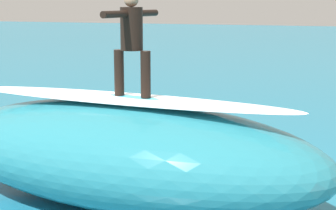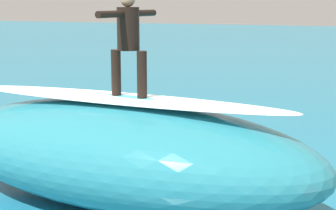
% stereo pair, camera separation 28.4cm
% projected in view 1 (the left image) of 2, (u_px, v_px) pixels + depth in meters
% --- Properties ---
extents(ground_plane, '(120.00, 120.00, 0.00)m').
position_uv_depth(ground_plane, '(160.00, 172.00, 9.57)').
color(ground_plane, teal).
extents(wave_crest, '(6.39, 2.91, 1.60)m').
position_uv_depth(wave_crest, '(125.00, 154.00, 7.88)').
color(wave_crest, teal).
rests_on(wave_crest, ground_plane).
extents(wave_foam_lip, '(5.35, 1.22, 0.08)m').
position_uv_depth(wave_foam_lip, '(125.00, 99.00, 7.72)').
color(wave_foam_lip, white).
rests_on(wave_foam_lip, wave_crest).
extents(surfboard_riding, '(2.33, 0.83, 0.08)m').
position_uv_depth(surfboard_riding, '(133.00, 99.00, 7.67)').
color(surfboard_riding, '#33B2D1').
rests_on(surfboard_riding, wave_crest).
extents(surfer_riding, '(0.59, 1.41, 1.49)m').
position_uv_depth(surfer_riding, '(132.00, 37.00, 7.49)').
color(surfer_riding, black).
rests_on(surfer_riding, surfboard_riding).
extents(surfboard_paddling, '(2.56, 1.13, 0.08)m').
position_uv_depth(surfboard_paddling, '(192.00, 146.00, 11.11)').
color(surfboard_paddling, yellow).
rests_on(surfboard_paddling, ground_plane).
extents(surfer_paddling, '(1.66, 0.63, 0.30)m').
position_uv_depth(surfer_paddling, '(187.00, 138.00, 11.09)').
color(surfer_paddling, black).
rests_on(surfer_paddling, surfboard_paddling).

